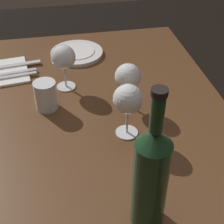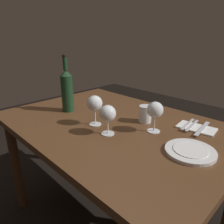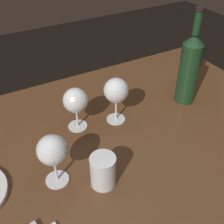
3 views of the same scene
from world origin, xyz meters
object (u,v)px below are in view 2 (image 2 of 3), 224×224
(wine_glass_left, at_px, (108,114))
(wine_glass_centre, at_px, (155,111))
(wine_bottle, at_px, (67,90))
(fork_inner, at_px, (192,125))
(dinner_plate, at_px, (190,151))
(folded_napkin, at_px, (196,128))
(water_tumbler, at_px, (145,115))
(fork_outer, at_px, (188,124))
(table_knife, at_px, (202,129))
(wine_glass_right, at_px, (95,104))

(wine_glass_left, distance_m, wine_glass_centre, 0.24)
(wine_bottle, xyz_separation_m, fork_inner, (0.68, 0.33, -0.13))
(dinner_plate, bearing_deg, fork_inner, 114.92)
(folded_napkin, bearing_deg, wine_bottle, -155.22)
(wine_glass_left, xyz_separation_m, folded_napkin, (0.28, 0.38, -0.10))
(wine_bottle, relative_size, water_tumbler, 3.70)
(fork_inner, height_order, fork_outer, same)
(wine_bottle, height_order, table_knife, wine_bottle)
(dinner_plate, height_order, folded_napkin, dinner_plate)
(water_tumbler, xyz_separation_m, folded_napkin, (0.25, 0.12, -0.04))
(wine_glass_left, height_order, wine_bottle, wine_bottle)
(fork_inner, bearing_deg, dinner_plate, -65.08)
(folded_napkin, distance_m, fork_inner, 0.03)
(wine_glass_right, bearing_deg, wine_glass_left, -12.91)
(water_tumbler, bearing_deg, table_knife, 23.46)
(wine_glass_centre, height_order, wine_bottle, wine_bottle)
(fork_inner, bearing_deg, fork_outer, 180.00)
(water_tumbler, distance_m, fork_outer, 0.23)
(water_tumbler, xyz_separation_m, fork_inner, (0.22, 0.12, -0.03))
(wine_glass_right, xyz_separation_m, fork_inner, (0.39, 0.35, -0.11))
(folded_napkin, xyz_separation_m, fork_inner, (-0.02, 0.00, 0.01))
(fork_outer, bearing_deg, folded_napkin, 0.00)
(wine_bottle, bearing_deg, wine_glass_right, -3.81)
(fork_inner, bearing_deg, folded_napkin, 0.00)
(wine_glass_right, distance_m, fork_outer, 0.52)
(table_knife, bearing_deg, wine_bottle, -156.12)
(wine_glass_left, height_order, wine_glass_right, wine_glass_right)
(wine_glass_right, xyz_separation_m, wine_glass_centre, (0.28, 0.16, -0.01))
(wine_glass_right, height_order, water_tumbler, wine_glass_right)
(water_tumbler, bearing_deg, wine_glass_centre, -32.58)
(wine_glass_left, distance_m, wine_glass_right, 0.14)
(dinner_plate, relative_size, folded_napkin, 1.04)
(fork_inner, bearing_deg, water_tumbler, -151.58)
(wine_bottle, relative_size, fork_outer, 1.97)
(wine_bottle, distance_m, table_knife, 0.82)
(wine_glass_left, relative_size, folded_napkin, 0.75)
(wine_glass_left, distance_m, wine_bottle, 0.43)
(wine_glass_left, bearing_deg, folded_napkin, 53.14)
(folded_napkin, bearing_deg, wine_glass_right, -140.22)
(fork_inner, bearing_deg, wine_glass_left, -124.35)
(wine_bottle, xyz_separation_m, table_knife, (0.74, 0.33, -0.13))
(folded_napkin, relative_size, fork_inner, 1.13)
(fork_inner, relative_size, fork_outer, 1.00)
(wine_glass_right, distance_m, fork_inner, 0.53)
(table_knife, bearing_deg, fork_outer, 180.00)
(wine_glass_right, height_order, table_knife, wine_glass_right)
(dinner_plate, distance_m, folded_napkin, 0.27)
(wine_glass_centre, bearing_deg, folded_napkin, 53.89)
(wine_glass_left, height_order, wine_glass_centre, wine_glass_centre)
(folded_napkin, bearing_deg, wine_glass_centre, -126.11)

